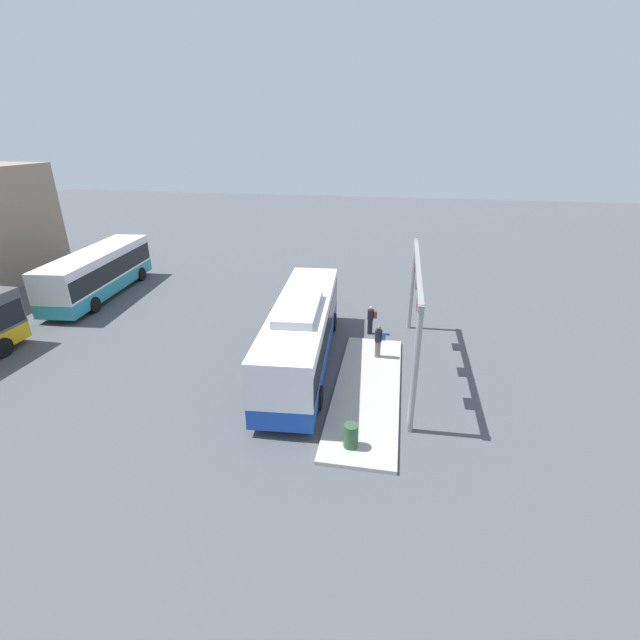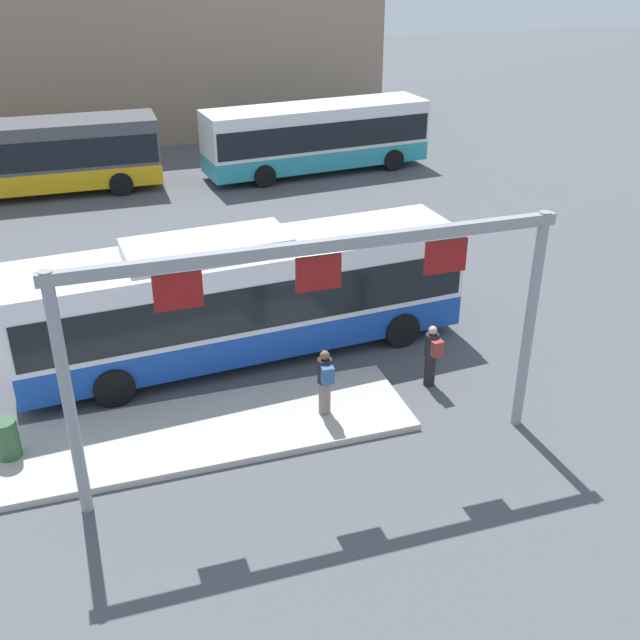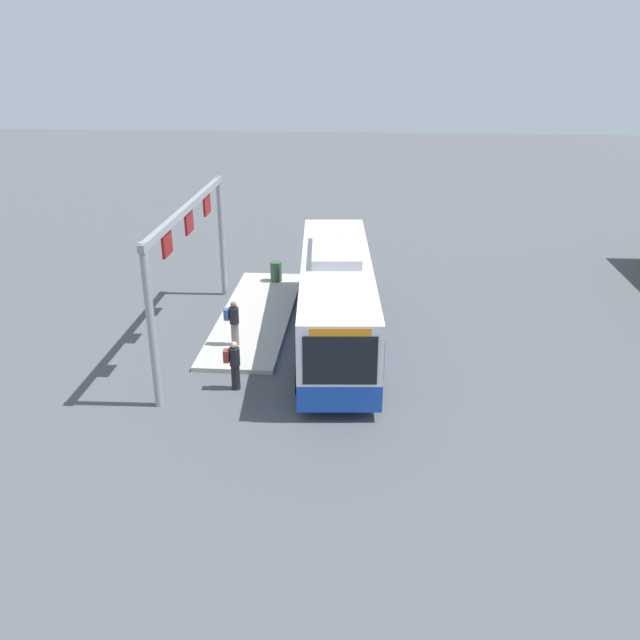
{
  "view_description": "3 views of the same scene",
  "coord_description": "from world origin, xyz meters",
  "px_view_note": "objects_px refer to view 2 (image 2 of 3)",
  "views": [
    {
      "loc": [
        -18.64,
        -4.27,
        10.54
      ],
      "look_at": [
        2.42,
        -0.43,
        1.32
      ],
      "focal_mm": 24.77,
      "sensor_mm": 36.0,
      "label": 1
    },
    {
      "loc": [
        -3.68,
        -17.88,
        10.42
      ],
      "look_at": [
        1.47,
        -1.96,
        1.75
      ],
      "focal_mm": 43.05,
      "sensor_mm": 36.0,
      "label": 2
    },
    {
      "loc": [
        22.8,
        1.19,
        10.45
      ],
      "look_at": [
        1.78,
        -0.45,
        1.54
      ],
      "focal_mm": 37.5,
      "sensor_mm": 36.0,
      "label": 3
    }
  ],
  "objects_px": {
    "bus_main": "(243,293)",
    "trash_bin": "(7,439)",
    "person_boarding": "(432,355)",
    "bus_background_left": "(316,134)",
    "bus_background_right": "(25,154)",
    "person_waiting_near": "(325,381)"
  },
  "relations": [
    {
      "from": "bus_main",
      "to": "trash_bin",
      "type": "bearing_deg",
      "value": -156.94
    },
    {
      "from": "bus_main",
      "to": "person_boarding",
      "type": "bearing_deg",
      "value": -40.94
    },
    {
      "from": "bus_background_left",
      "to": "bus_background_right",
      "type": "relative_size",
      "value": 0.97
    },
    {
      "from": "bus_main",
      "to": "person_waiting_near",
      "type": "height_order",
      "value": "bus_main"
    },
    {
      "from": "bus_background_right",
      "to": "person_waiting_near",
      "type": "relative_size",
      "value": 6.6
    },
    {
      "from": "bus_main",
      "to": "person_boarding",
      "type": "xyz_separation_m",
      "value": [
        4.05,
        -3.02,
        -0.92
      ]
    },
    {
      "from": "trash_bin",
      "to": "bus_background_left",
      "type": "bearing_deg",
      "value": 55.41
    },
    {
      "from": "person_waiting_near",
      "to": "trash_bin",
      "type": "bearing_deg",
      "value": 88.5
    },
    {
      "from": "bus_main",
      "to": "trash_bin",
      "type": "height_order",
      "value": "bus_main"
    },
    {
      "from": "bus_background_right",
      "to": "person_boarding",
      "type": "bearing_deg",
      "value": -62.68
    },
    {
      "from": "bus_background_right",
      "to": "trash_bin",
      "type": "height_order",
      "value": "bus_background_right"
    },
    {
      "from": "bus_main",
      "to": "bus_background_left",
      "type": "distance_m",
      "value": 17.25
    },
    {
      "from": "person_waiting_near",
      "to": "trash_bin",
      "type": "relative_size",
      "value": 1.86
    },
    {
      "from": "person_boarding",
      "to": "bus_main",
      "type": "bearing_deg",
      "value": 47.84
    },
    {
      "from": "bus_background_right",
      "to": "trash_bin",
      "type": "bearing_deg",
      "value": -90.26
    },
    {
      "from": "person_boarding",
      "to": "bus_background_right",
      "type": "bearing_deg",
      "value": 21.37
    },
    {
      "from": "bus_background_left",
      "to": "trash_bin",
      "type": "relative_size",
      "value": 11.84
    },
    {
      "from": "bus_background_left",
      "to": "trash_bin",
      "type": "height_order",
      "value": "bus_background_left"
    },
    {
      "from": "bus_background_right",
      "to": "person_boarding",
      "type": "distance_m",
      "value": 21.59
    },
    {
      "from": "bus_background_right",
      "to": "trash_bin",
      "type": "distance_m",
      "value": 19.34
    },
    {
      "from": "person_waiting_near",
      "to": "bus_background_right",
      "type": "bearing_deg",
      "value": 21.81
    },
    {
      "from": "bus_background_left",
      "to": "bus_background_right",
      "type": "bearing_deg",
      "value": 172.16
    }
  ]
}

